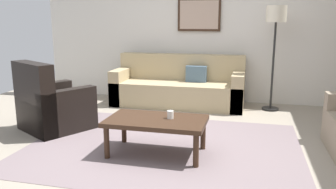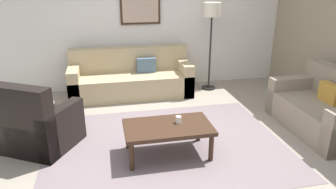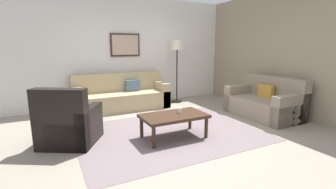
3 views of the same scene
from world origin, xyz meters
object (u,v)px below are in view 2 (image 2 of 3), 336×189
Objects in this scene: couch_main at (131,79)px; couch_loveseat at (327,111)px; framed_artwork at (140,9)px; armchair_leather at (38,128)px; coffee_table at (168,129)px; cup at (178,120)px; lamp_standing at (212,19)px.

couch_main is 1.46× the size of couch_loveseat.
couch_main and couch_loveseat have the same top height.
armchair_leather is at bearing -126.50° from framed_artwork.
coffee_table is 12.40× the size of cup.
armchair_leather is 1.71m from coffee_table.
framed_artwork is (1.67, 2.26, 1.27)m from armchair_leather.
couch_main is at bearing 95.77° from coffee_table.
armchair_leather reaches higher than coffee_table.
lamp_standing is (2.98, 1.83, 1.10)m from armchair_leather.
couch_main is 2.33m from armchair_leather.
couch_main is 2.94× the size of framed_artwork.
framed_artwork is at bearing 133.70° from couch_loveseat.
lamp_standing is at bearing -17.91° from framed_artwork.
lamp_standing is 1.39m from framed_artwork.
lamp_standing reaches higher than cup.
couch_loveseat is at bearing 4.96° from coffee_table.
cup is at bearing -13.94° from armchair_leather.
cup is at bearing -175.98° from couch_loveseat.
lamp_standing is (1.35, 2.32, 1.05)m from coffee_table.
couch_loveseat is 0.91× the size of lamp_standing.
cup reaches higher than coffee_table.
lamp_standing is at bearing -1.20° from couch_main.
couch_loveseat is 4.10m from armchair_leather.
couch_main is at bearing 141.50° from couch_loveseat.
armchair_leather is 1.41× the size of framed_artwork.
armchair_leather is 3.08m from framed_artwork.
lamp_standing is at bearing 31.60° from armchair_leather.
armchair_leather reaches higher than couch_loveseat.
couch_main is 25.72× the size of cup.
couch_loveseat is 17.60× the size of cup.
armchair_leather is 0.64× the size of lamp_standing.
coffee_table is at bearing -90.75° from framed_artwork.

